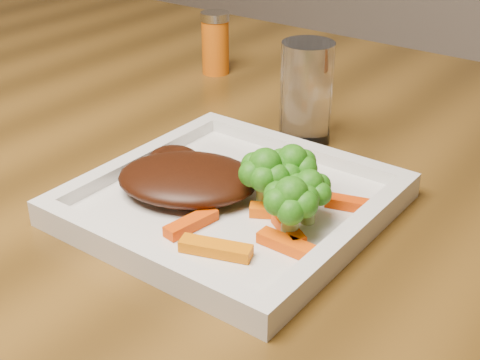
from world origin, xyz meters
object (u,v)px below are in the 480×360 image
Objects in this scene: dining_table at (154,318)px; plate at (232,205)px; steak at (188,179)px; drinking_glass at (306,93)px; spice_shaker at (215,43)px.

dining_table is 5.93× the size of plate.
drinking_glass reaches higher than steak.
plate is 2.93× the size of spice_shaker.
spice_shaker is at bearing 86.09° from dining_table.
plate is at bearing -49.34° from spice_shaker.
plate reaches higher than dining_table.
spice_shaker is at bearing 130.66° from plate.
drinking_glass is at bearing -28.71° from spice_shaker.
steak is at bearing -55.45° from spice_shaker.
dining_table is 0.50m from drinking_glass.
steak is 0.20m from drinking_glass.
steak reaches higher than dining_table.
dining_table is 17.39× the size of spice_shaker.
spice_shaker reaches higher than steak.
plate is 0.19m from drinking_glass.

